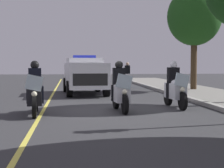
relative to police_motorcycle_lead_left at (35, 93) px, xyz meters
The scene contains 9 objects.
ground_plane 2.83m from the police_motorcycle_lead_left, 109.82° to the left, with size 80.00×80.00×0.00m, color #333335.
curb_strip 6.38m from the police_motorcycle_lead_left, 98.42° to the left, with size 48.00×0.24×0.15m, color #9E9B93.
lane_stripe_center 1.17m from the police_motorcycle_lead_left, 169.07° to the left, with size 48.00×0.12×0.01m, color #E0D14C.
police_motorcycle_lead_left is the anchor object (origin of this frame).
police_motorcycle_lead_right 2.84m from the police_motorcycle_lead_left, 99.98° to the left, with size 2.14×0.61×1.72m.
police_motorcycle_trailing 5.07m from the police_motorcycle_lead_left, 103.70° to the left, with size 2.14×0.61×1.72m.
police_suv 7.54m from the police_motorcycle_lead_left, 165.71° to the left, with size 5.02×2.34×2.05m.
cyclist_background 12.99m from the police_motorcycle_lead_left, 157.80° to the left, with size 1.76×0.34×1.69m.
tree_far_back 12.72m from the police_motorcycle_lead_left, 136.67° to the left, with size 3.18×3.18×5.98m.
Camera 1 is at (12.34, -1.45, 1.64)m, focal length 56.89 mm.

